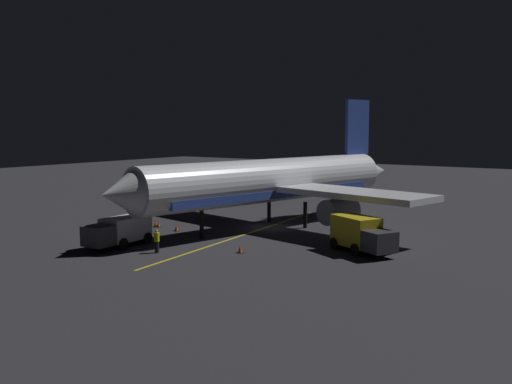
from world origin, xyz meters
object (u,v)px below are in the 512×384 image
airliner (273,182)px  traffic_cone_under_wing (159,224)px  traffic_cone_near_left (155,224)px  catering_truck (361,235)px  traffic_cone_near_right (240,250)px  traffic_cone_far (176,228)px  baggage_truck (120,232)px  ground_crew_worker (157,241)px

airliner → traffic_cone_under_wing: (8.70, 6.03, -3.94)m
airliner → traffic_cone_near_left: (8.95, 6.18, -3.94)m
catering_truck → traffic_cone_near_left: bearing=1.6°
traffic_cone_near_right → airliner: bearing=-69.1°
traffic_cone_under_wing → traffic_cone_far: 2.80m
catering_truck → traffic_cone_far: 17.39m
baggage_truck → traffic_cone_near_right: size_ratio=10.35×
baggage_truck → traffic_cone_far: bearing=-82.3°
traffic_cone_far → airliner: bearing=-132.1°
ground_crew_worker → traffic_cone_far: size_ratio=3.16×
airliner → ground_crew_worker: bearing=86.0°
catering_truck → traffic_cone_near_left: size_ratio=10.57×
traffic_cone_near_left → baggage_truck: bearing=116.5°
traffic_cone_near_left → traffic_cone_under_wing: (-0.25, -0.15, 0.00)m
traffic_cone_under_wing → traffic_cone_far: (-2.74, 0.58, 0.00)m
ground_crew_worker → catering_truck: bearing=-145.1°
ground_crew_worker → traffic_cone_near_left: (7.94, -8.04, -0.64)m
traffic_cone_under_wing → traffic_cone_near_left: bearing=31.5°
airliner → traffic_cone_under_wing: 11.30m
ground_crew_worker → traffic_cone_near_left: ground_crew_worker is taller
baggage_truck → traffic_cone_far: size_ratio=10.35×
ground_crew_worker → traffic_cone_near_right: (-5.12, -3.43, -0.64)m
baggage_truck → traffic_cone_near_left: (4.02, -8.06, -0.92)m
airliner → ground_crew_worker: 14.63m
baggage_truck → airliner: bearing=-109.1°
airliner → catering_truck: (-11.36, 5.61, -2.87)m
ground_crew_worker → traffic_cone_far: ground_crew_worker is taller
baggage_truck → traffic_cone_under_wing: (3.77, -8.21, -0.92)m
catering_truck → traffic_cone_under_wing: 20.09m
traffic_cone_near_right → traffic_cone_near_left: bearing=-19.4°
airliner → ground_crew_worker: (1.00, 14.22, -3.30)m
airliner → traffic_cone_far: size_ratio=63.74×
baggage_truck → traffic_cone_near_left: baggage_truck is taller
airliner → traffic_cone_near_left: airliner is taller
baggage_truck → traffic_cone_under_wing: bearing=-65.3°
catering_truck → traffic_cone_under_wing: bearing=1.2°
traffic_cone_under_wing → airliner: bearing=-145.3°
catering_truck → traffic_cone_under_wing: catering_truck is taller
traffic_cone_near_left → ground_crew_worker: bearing=134.7°
airliner → baggage_truck: 15.37m
baggage_truck → traffic_cone_far: baggage_truck is taller
ground_crew_worker → traffic_cone_under_wing: bearing=-46.8°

